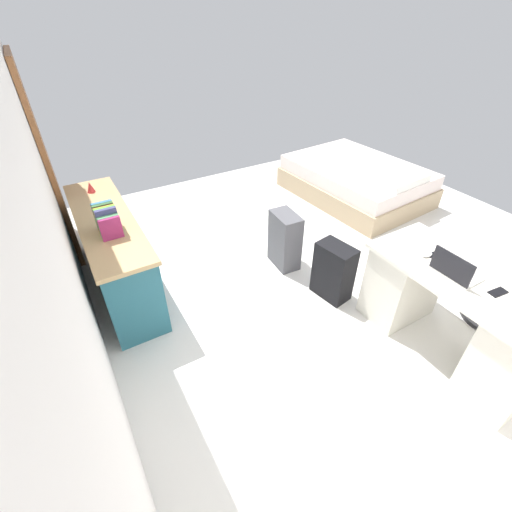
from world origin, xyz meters
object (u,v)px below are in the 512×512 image
at_px(computer_mouse, 427,254).
at_px(cell_phone_near_laptop, 498,292).
at_px(desk, 453,313).
at_px(cell_phone_by_mouse, 436,254).
at_px(figurine_small, 90,187).
at_px(suitcase_black, 333,272).
at_px(laptop, 455,270).
at_px(bed, 356,181).
at_px(suitcase_spare_grey, 285,240).
at_px(credenza, 114,253).

height_order(computer_mouse, cell_phone_near_laptop, computer_mouse).
bearing_deg(desk, cell_phone_by_mouse, -5.96).
bearing_deg(figurine_small, suitcase_black, -135.85).
distance_m(desk, laptop, 0.43).
distance_m(bed, cell_phone_near_laptop, 3.02).
height_order(bed, suitcase_black, bed).
relative_size(computer_mouse, figurine_small, 0.91).
relative_size(bed, cell_phone_near_laptop, 14.67).
height_order(laptop, cell_phone_by_mouse, laptop).
distance_m(bed, figurine_small, 3.52).
distance_m(laptop, computer_mouse, 0.27).
bearing_deg(desk, cell_phone_near_laptop, -173.69).
distance_m(laptop, cell_phone_near_laptop, 0.30).
bearing_deg(suitcase_spare_grey, figurine_small, 58.81).
relative_size(suitcase_spare_grey, cell_phone_by_mouse, 4.56).
distance_m(laptop, figurine_small, 3.39).
bearing_deg(suitcase_spare_grey, cell_phone_near_laptop, -160.41).
xyz_separation_m(desk, figurine_small, (2.78, 2.13, 0.45)).
distance_m(credenza, cell_phone_near_laptop, 3.23).
bearing_deg(computer_mouse, bed, -32.88).
relative_size(bed, computer_mouse, 19.96).
xyz_separation_m(suitcase_spare_grey, laptop, (-1.55, -0.41, 0.50)).
relative_size(suitcase_spare_grey, computer_mouse, 6.21).
xyz_separation_m(cell_phone_near_laptop, cell_phone_by_mouse, (0.51, -0.01, 0.00)).
relative_size(bed, suitcase_spare_grey, 3.22).
distance_m(bed, computer_mouse, 2.59).
bearing_deg(cell_phone_near_laptop, figurine_small, 41.87).
xyz_separation_m(suitcase_spare_grey, figurine_small, (1.15, 1.63, 0.54)).
height_order(bed, suitcase_spare_grey, suitcase_spare_grey).
bearing_deg(suitcase_black, computer_mouse, -161.88).
relative_size(suitcase_spare_grey, figurine_small, 5.64).
bearing_deg(credenza, figurine_small, 0.15).
bearing_deg(computer_mouse, cell_phone_near_laptop, -173.25).
relative_size(cell_phone_near_laptop, figurine_small, 1.24).
xyz_separation_m(suitcase_spare_grey, computer_mouse, (-1.29, -0.45, 0.46)).
distance_m(suitcase_spare_grey, figurine_small, 2.07).
bearing_deg(desk, suitcase_black, 20.94).
height_order(laptop, cell_phone_near_laptop, laptop).
bearing_deg(cell_phone_by_mouse, credenza, 66.82).
bearing_deg(bed, credenza, 94.77).
height_order(desk, laptop, laptop).
distance_m(desk, cell_phone_near_laptop, 0.42).
height_order(bed, laptop, laptop).
xyz_separation_m(laptop, cell_phone_by_mouse, (0.23, -0.12, -0.04)).
bearing_deg(cell_phone_by_mouse, computer_mouse, 87.42).
height_order(cell_phone_near_laptop, cell_phone_by_mouse, same).
height_order(credenza, figurine_small, figurine_small).
bearing_deg(suitcase_spare_grey, laptop, -161.35).
bearing_deg(cell_phone_near_laptop, credenza, 48.08).
xyz_separation_m(credenza, cell_phone_near_laptop, (-2.39, -2.15, 0.36)).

